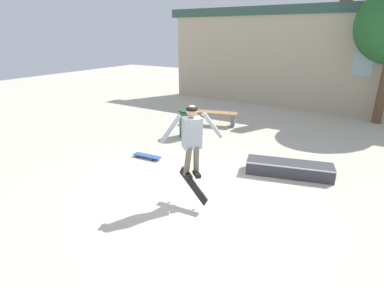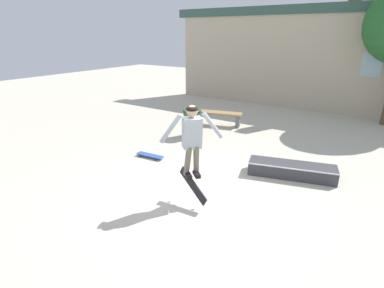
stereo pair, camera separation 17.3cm
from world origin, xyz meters
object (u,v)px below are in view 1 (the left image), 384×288
at_px(skate_ledge, 289,169).
at_px(skateboard_resting, 147,156).
at_px(skater, 192,136).
at_px(trash_bin, 188,123).
at_px(park_bench, 212,115).
at_px(skateboard_flipping, 193,185).

distance_m(skate_ledge, skateboard_resting, 3.63).
relative_size(skater, skateboard_resting, 1.71).
distance_m(trash_bin, skater, 4.13).
xyz_separation_m(trash_bin, skater, (2.22, -3.35, 0.93)).
xyz_separation_m(park_bench, skateboard_resting, (0.02, -3.70, -0.29)).
relative_size(skate_ledge, skateboard_resting, 2.50).
bearing_deg(skateboard_resting, skate_ledge, 10.62).
height_order(skater, skateboard_resting, skater).
distance_m(trash_bin, skateboard_flipping, 4.11).
relative_size(skateboard_flipping, skateboard_resting, 1.00).
xyz_separation_m(skateboard_flipping, skateboard_resting, (-2.24, 1.30, -0.34)).
height_order(park_bench, skater, skater).
relative_size(skate_ledge, skater, 1.46).
bearing_deg(skate_ledge, skateboard_resting, -179.76).
xyz_separation_m(skate_ledge, skater, (-1.32, -2.21, 1.23)).
bearing_deg(trash_bin, skateboard_resting, -88.82).
relative_size(trash_bin, skater, 0.63).
relative_size(park_bench, skate_ledge, 0.91).
xyz_separation_m(trash_bin, skateboard_resting, (0.04, -2.12, -0.39)).
distance_m(park_bench, skate_ledge, 4.45).
relative_size(trash_bin, skateboard_resting, 1.08).
bearing_deg(skateboard_resting, skateboard_flipping, -35.04).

